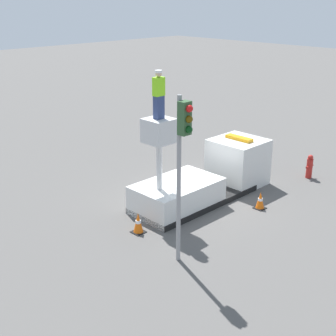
{
  "coord_description": "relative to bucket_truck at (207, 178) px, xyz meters",
  "views": [
    {
      "loc": [
        -13.37,
        -12.05,
        8.17
      ],
      "look_at": [
        -2.93,
        -1.37,
        2.62
      ],
      "focal_mm": 50.0,
      "sensor_mm": 36.0,
      "label": 1
    }
  ],
  "objects": [
    {
      "name": "traffic_cone_curbside",
      "position": [
        0.64,
        -2.32,
        -0.5
      ],
      "size": [
        0.44,
        0.44,
        0.72
      ],
      "color": "black",
      "rests_on": "ground"
    },
    {
      "name": "traffic_cone_rear",
      "position": [
        -4.24,
        -0.41,
        -0.47
      ],
      "size": [
        0.45,
        0.45,
        0.79
      ],
      "color": "black",
      "rests_on": "ground"
    },
    {
      "name": "bucket_truck",
      "position": [
        0.0,
        0.0,
        0.0
      ],
      "size": [
        6.78,
        2.23,
        3.94
      ],
      "color": "black",
      "rests_on": "ground"
    },
    {
      "name": "worker",
      "position": [
        -2.78,
        0.0,
        3.97
      ],
      "size": [
        0.4,
        0.26,
        1.75
      ],
      "color": "navy",
      "rests_on": "bucket_truck"
    },
    {
      "name": "traffic_light_pole",
      "position": [
        -4.52,
        -2.87,
        3.01
      ],
      "size": [
        0.34,
        0.57,
        5.46
      ],
      "color": "gray",
      "rests_on": "ground"
    },
    {
      "name": "ground_plane",
      "position": [
        -0.73,
        0.0,
        -0.85
      ],
      "size": [
        120.0,
        120.0,
        0.0
      ],
      "primitive_type": "plane",
      "color": "#565451"
    },
    {
      "name": "fire_hydrant",
      "position": [
        5.13,
        -1.94,
        -0.29
      ],
      "size": [
        0.53,
        0.29,
        1.14
      ],
      "color": "#B2231E",
      "rests_on": "ground"
    }
  ]
}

